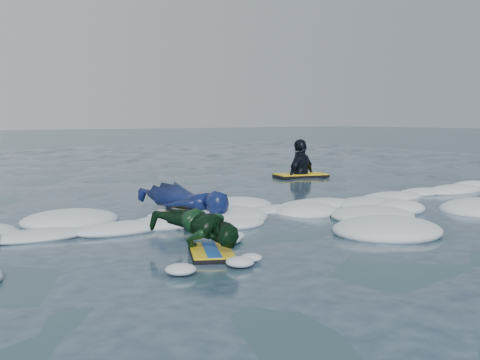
% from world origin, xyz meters
% --- Properties ---
extents(ground, '(120.00, 120.00, 0.00)m').
position_xyz_m(ground, '(0.00, 0.00, 0.00)').
color(ground, '#162E36').
rests_on(ground, ground).
extents(foam_band, '(12.00, 3.10, 0.30)m').
position_xyz_m(foam_band, '(0.00, 1.03, 0.00)').
color(foam_band, silver).
rests_on(foam_band, ground).
extents(prone_woman_unit, '(0.82, 1.74, 0.44)m').
position_xyz_m(prone_woman_unit, '(-0.86, 1.61, 0.23)').
color(prone_woman_unit, black).
rests_on(prone_woman_unit, ground).
extents(prone_child_unit, '(0.68, 1.18, 0.42)m').
position_xyz_m(prone_child_unit, '(-1.69, -0.13, 0.22)').
color(prone_child_unit, black).
rests_on(prone_child_unit, ground).
extents(waiting_rider_unit, '(1.25, 0.88, 1.69)m').
position_xyz_m(waiting_rider_unit, '(3.89, 4.92, 0.00)').
color(waiting_rider_unit, black).
rests_on(waiting_rider_unit, ground).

